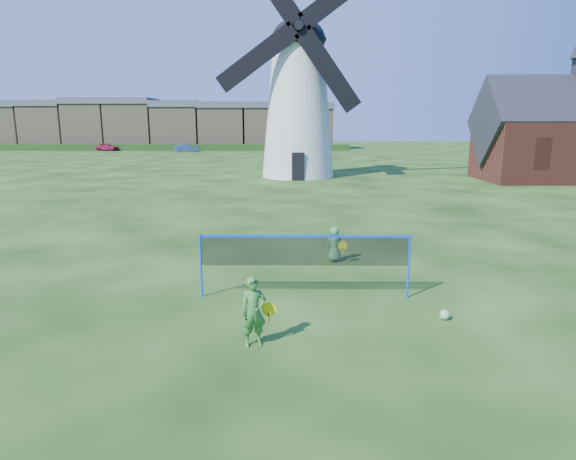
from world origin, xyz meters
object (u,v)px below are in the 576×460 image
(player_boy, at_px, (335,244))
(car_right, at_px, (187,148))
(badminton_net, at_px, (305,252))
(windmill, at_px, (298,100))
(player_girl, at_px, (254,312))
(chapel, at_px, (575,137))
(car_left, at_px, (107,147))
(play_ball, at_px, (445,315))

(player_boy, distance_m, car_right, 62.12)
(badminton_net, height_order, car_right, badminton_net)
(windmill, xyz_separation_m, badminton_net, (-0.02, -27.83, -4.83))
(player_girl, distance_m, car_right, 67.28)
(chapel, bearing_deg, car_right, 134.43)
(player_boy, height_order, car_left, car_left)
(chapel, relative_size, play_ball, 61.67)
(badminton_net, bearing_deg, play_ball, -24.72)
(badminton_net, height_order, car_left, badminton_net)
(chapel, xyz_separation_m, badminton_net, (-20.27, -25.39, -2.09))
(chapel, height_order, play_ball, chapel)
(windmill, xyz_separation_m, chapel, (20.25, -2.44, -2.74))
(windmill, height_order, play_ball, windmill)
(windmill, bearing_deg, player_boy, -87.76)
(windmill, distance_m, player_boy, 25.25)
(chapel, distance_m, player_girl, 35.31)
(play_ball, xyz_separation_m, car_left, (-32.62, 67.23, 0.50))
(player_girl, distance_m, car_left, 74.26)
(badminton_net, bearing_deg, car_right, 104.65)
(badminton_net, bearing_deg, chapel, 51.40)
(chapel, bearing_deg, badminton_net, -128.60)
(player_boy, bearing_deg, car_left, -74.95)
(chapel, xyz_separation_m, play_ball, (-17.28, -26.77, -3.12))
(windmill, xyz_separation_m, play_ball, (2.97, -29.21, -5.86))
(player_girl, xyz_separation_m, car_left, (-28.62, 68.53, -0.06))
(player_girl, relative_size, car_left, 0.37)
(play_ball, bearing_deg, chapel, 57.16)
(player_girl, bearing_deg, windmill, 69.96)
(player_girl, bearing_deg, badminton_net, 51.21)
(chapel, bearing_deg, play_ball, -122.84)
(player_girl, bearing_deg, car_right, 85.14)
(car_right, bearing_deg, windmill, -162.97)
(player_boy, bearing_deg, player_girl, 60.22)
(chapel, relative_size, car_left, 3.76)
(badminton_net, bearing_deg, player_girl, -110.69)
(chapel, relative_size, player_boy, 12.49)
(car_left, xyz_separation_m, car_right, (13.21, -3.04, -0.01))
(chapel, xyz_separation_m, player_boy, (-19.29, -22.20, -2.68))
(windmill, bearing_deg, player_girl, -91.93)
(chapel, height_order, car_left, chapel)
(play_ball, height_order, car_left, car_left)
(play_ball, height_order, car_right, car_right)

